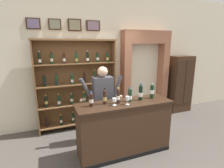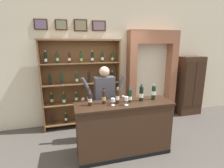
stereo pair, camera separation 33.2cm
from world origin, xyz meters
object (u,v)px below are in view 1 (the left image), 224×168
side_cabinet (180,84)px  tasting_bottle_bianco (105,97)px  wine_shelf (77,83)px  tasting_bottle_rosso (91,99)px  tasting_bottle_grappa (118,96)px  wine_glass_left (114,100)px  tasting_bottle_super_tuscan (152,91)px  tasting_counter (124,128)px  wine_glass_spare (128,99)px  shopkeeper (103,96)px  tasting_bottle_brunello (130,95)px  tasting_bottle_vin_santo (141,92)px

side_cabinet → tasting_bottle_bianco: 3.27m
wine_shelf → tasting_bottle_rosso: wine_shelf is taller
tasting_bottle_bianco → side_cabinet: bearing=24.0°
tasting_bottle_grappa → wine_glass_left: size_ratio=2.26×
tasting_bottle_super_tuscan → wine_glass_left: tasting_bottle_super_tuscan is taller
tasting_bottle_rosso → tasting_bottle_super_tuscan: 1.27m
tasting_bottle_grappa → tasting_bottle_super_tuscan: size_ratio=0.98×
tasting_counter → wine_glass_left: (-0.24, -0.06, 0.62)m
wine_glass_spare → wine_glass_left: 0.24m
tasting_bottle_grappa → wine_glass_spare: size_ratio=1.89×
tasting_counter → shopkeeper: size_ratio=1.11×
tasting_bottle_rosso → tasting_bottle_brunello: tasting_bottle_brunello is taller
side_cabinet → shopkeeper: side_cabinet is taller
tasting_bottle_vin_santo → wine_glass_spare: tasting_bottle_vin_santo is taller
wine_shelf → wine_glass_left: wine_shelf is taller
tasting_counter → tasting_bottle_vin_santo: bearing=5.5°
wine_shelf → tasting_bottle_bianco: (0.26, -1.37, 0.01)m
shopkeeper → tasting_bottle_bianco: (-0.13, -0.50, 0.15)m
shopkeeper → wine_shelf: bearing=114.3°
tasting_counter → tasting_bottle_grappa: bearing=170.6°
side_cabinet → wine_glass_spare: size_ratio=11.07×
wine_glass_spare → tasting_counter: bearing=90.2°
tasting_bottle_rosso → tasting_bottle_brunello: size_ratio=0.98×
wine_shelf → wine_glass_left: size_ratio=16.85×
side_cabinet → tasting_bottle_brunello: size_ratio=6.34×
tasting_bottle_bianco → tasting_bottle_super_tuscan: tasting_bottle_bianco is taller
tasting_bottle_super_tuscan → wine_glass_left: 0.88m
side_cabinet → tasting_bottle_grappa: side_cabinet is taller
side_cabinet → wine_glass_left: bearing=-152.9°
wine_shelf → tasting_bottle_bianco: wine_shelf is taller
tasting_bottle_rosso → wine_glass_spare: bearing=-13.9°
wine_shelf → tasting_bottle_rosso: size_ratio=8.27×
side_cabinet → tasting_bottle_grappa: 3.06m
wine_glass_spare → tasting_bottle_brunello: bearing=50.2°
wine_shelf → tasting_bottle_bianco: size_ratio=7.21×
tasting_bottle_brunello → tasting_bottle_vin_santo: bearing=0.3°
shopkeeper → wine_glass_left: (0.01, -0.63, 0.10)m
wine_shelf → shopkeeper: 0.96m
tasting_counter → tasting_bottle_grappa: size_ratio=6.16×
tasting_bottle_rosso → wine_glass_spare: (0.64, -0.16, -0.02)m
tasting_bottle_brunello → tasting_bottle_vin_santo: tasting_bottle_vin_santo is taller
tasting_counter → tasting_bottle_rosso: size_ratio=6.85×
wine_shelf → wine_glass_spare: size_ratio=14.09×
side_cabinet → wine_glass_spare: side_cabinet is taller
tasting_bottle_grappa → wine_glass_left: tasting_bottle_grappa is taller
wine_shelf → tasting_bottle_rosso: bearing=-90.0°
tasting_bottle_grappa → tasting_bottle_vin_santo: bearing=1.7°
tasting_bottle_super_tuscan → wine_glass_spare: (-0.63, -0.17, -0.05)m
tasting_counter → shopkeeper: 0.81m
wine_shelf → wine_glass_spare: (0.64, -1.55, -0.03)m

